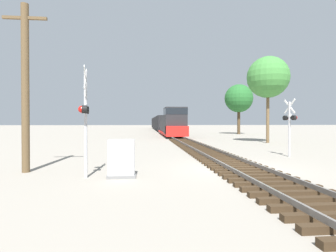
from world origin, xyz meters
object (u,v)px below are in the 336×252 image
(utility_pole, at_px, (25,86))
(crossing_signal_near, at_px, (85,114))
(relay_cabinet, at_px, (122,159))
(tree_mid_background, at_px, (239,99))
(freight_train, at_px, (161,123))
(tree_far_right, at_px, (268,77))
(crossing_signal_far, at_px, (290,121))

(utility_pole, bearing_deg, crossing_signal_near, -26.41)
(relay_cabinet, distance_m, tree_mid_background, 40.72)
(crossing_signal_near, height_order, relay_cabinet, crossing_signal_near)
(utility_pole, bearing_deg, freight_train, 80.62)
(utility_pole, distance_m, tree_far_right, 23.11)
(relay_cabinet, height_order, utility_pole, utility_pole)
(crossing_signal_near, distance_m, tree_far_right, 22.23)
(crossing_signal_near, height_order, tree_mid_background, tree_mid_background)
(utility_pole, xyz_separation_m, tree_mid_background, (22.10, 34.60, 2.79))
(crossing_signal_far, bearing_deg, relay_cabinet, 105.91)
(relay_cabinet, height_order, tree_mid_background, tree_mid_background)
(freight_train, xyz_separation_m, crossing_signal_near, (-6.47, -57.22, 0.54))
(tree_mid_background, bearing_deg, crossing_signal_far, -104.78)
(tree_far_right, relative_size, tree_mid_background, 0.99)
(freight_train, distance_m, tree_far_right, 42.53)
(crossing_signal_near, bearing_deg, utility_pole, -123.35)
(relay_cabinet, bearing_deg, crossing_signal_far, 28.59)
(crossing_signal_far, height_order, relay_cabinet, crossing_signal_far)
(tree_far_right, distance_m, tree_mid_background, 20.60)
(tree_mid_background, bearing_deg, tree_far_right, -102.20)
(freight_train, distance_m, crossing_signal_far, 52.20)
(relay_cabinet, bearing_deg, utility_pole, 160.16)
(freight_train, height_order, tree_mid_background, tree_mid_background)
(utility_pole, height_order, tree_mid_background, tree_mid_background)
(utility_pole, bearing_deg, tree_mid_background, 57.44)
(tree_mid_background, bearing_deg, crossing_signal_near, -118.26)
(relay_cabinet, bearing_deg, freight_train, 84.93)
(freight_train, relative_size, tree_far_right, 7.84)
(crossing_signal_far, bearing_deg, freight_train, -7.45)
(tree_mid_background, bearing_deg, utility_pole, -122.56)
(utility_pole, xyz_separation_m, tree_far_right, (17.75, 14.47, 3.10))
(freight_train, relative_size, crossing_signal_far, 19.62)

